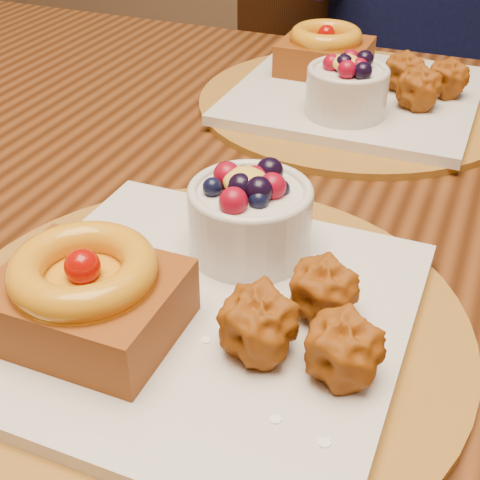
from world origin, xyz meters
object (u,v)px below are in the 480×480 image
place_setting_near (200,294)px  chair_far (342,125)px  dining_table (295,253)px  place_setting_far (354,87)px

place_setting_near → chair_far: chair_far is taller
place_setting_near → dining_table: bearing=89.1°
place_setting_far → chair_far: size_ratio=0.39×
dining_table → chair_far: bearing=99.8°
place_setting_near → chair_far: (-0.11, 0.86, -0.25)m
dining_table → place_setting_near: (-0.00, -0.21, 0.10)m
dining_table → place_setting_near: 0.24m
dining_table → chair_far: chair_far is taller
place_setting_far → chair_far: 0.50m
dining_table → chair_far: size_ratio=1.65×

